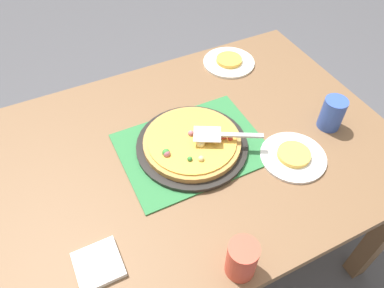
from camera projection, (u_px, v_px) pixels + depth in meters
ground_plane at (192, 247)px, 1.81m from camera, size 8.00×8.00×0.00m
dining_table at (192, 167)px, 1.33m from camera, size 1.40×1.00×0.75m
placemat at (192, 147)px, 1.24m from camera, size 0.48×0.36×0.01m
pizza_pan at (192, 145)px, 1.24m from camera, size 0.38×0.38×0.01m
pizza at (192, 142)px, 1.22m from camera, size 0.33×0.33×0.05m
plate_near_left at (293, 157)px, 1.21m from camera, size 0.22×0.22×0.01m
plate_far_right at (229, 62)px, 1.57m from camera, size 0.22×0.22×0.01m
served_slice_left at (294, 154)px, 1.20m from camera, size 0.11×0.11×0.02m
served_slice_right at (229, 60)px, 1.56m from camera, size 0.11×0.11×0.02m
cup_near at (332, 114)px, 1.27m from camera, size 0.08×0.08×0.12m
cup_far at (242, 259)px, 0.92m from camera, size 0.08×0.08×0.12m
pizza_server at (222, 135)px, 1.19m from camera, size 0.22×0.15×0.01m
napkin_stack at (98, 264)px, 0.96m from camera, size 0.12×0.12×0.02m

